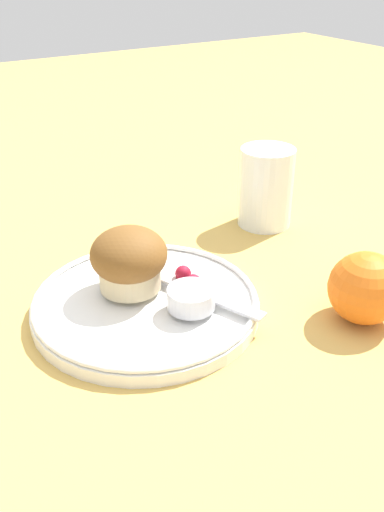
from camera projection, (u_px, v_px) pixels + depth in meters
name	position (u px, v px, depth m)	size (l,w,h in m)	color
ground_plane	(170.00, 313.00, 0.61)	(3.00, 3.00, 0.00)	tan
plate	(146.00, 304.00, 0.61)	(0.24, 0.24, 0.02)	white
muffin	(129.00, 260.00, 0.60)	(0.08, 0.08, 0.07)	beige
cream_ramekin	(191.00, 297.00, 0.58)	(0.05, 0.05, 0.02)	silver
berry_pair	(187.00, 277.00, 0.62)	(0.03, 0.02, 0.02)	maroon
butter_knife	(193.00, 290.00, 0.61)	(0.17, 0.08, 0.00)	silver
orange_fruit	(365.00, 288.00, 0.58)	(0.08, 0.08, 0.08)	orange
juice_glass	(266.00, 187.00, 0.77)	(0.07, 0.07, 0.11)	silver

